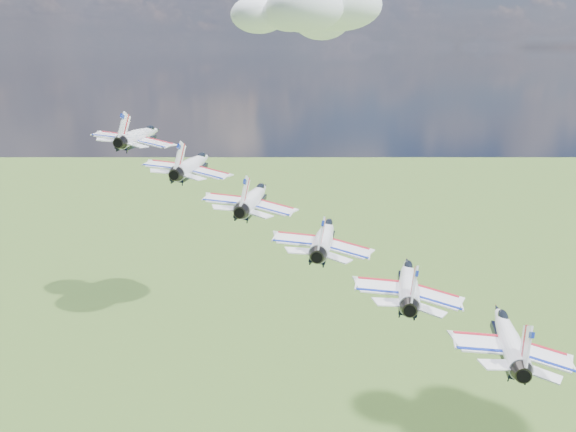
{
  "coord_description": "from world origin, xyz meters",
  "views": [
    {
      "loc": [
        -12.68,
        -87.64,
        165.91
      ],
      "look_at": [
        -6.33,
        -8.72,
        145.07
      ],
      "focal_mm": 40.0,
      "sensor_mm": 36.0,
      "label": 1
    }
  ],
  "objects_px": {
    "jet_1": "(193,164)",
    "jet_3": "(325,236)",
    "jet_5": "(508,336)",
    "jet_2": "(254,197)",
    "jet_4": "(408,282)",
    "jet_0": "(140,135)"
  },
  "relations": [
    {
      "from": "jet_5",
      "to": "jet_2",
      "type": "bearing_deg",
      "value": 149.47
    },
    {
      "from": "jet_4",
      "to": "jet_1",
      "type": "bearing_deg",
      "value": 149.47
    },
    {
      "from": "jet_2",
      "to": "jet_5",
      "type": "xyz_separation_m",
      "value": [
        25.21,
        -24.58,
        -9.41
      ]
    },
    {
      "from": "jet_3",
      "to": "jet_5",
      "type": "height_order",
      "value": "jet_3"
    },
    {
      "from": "jet_3",
      "to": "jet_5",
      "type": "relative_size",
      "value": 1.0
    },
    {
      "from": "jet_2",
      "to": "jet_0",
      "type": "bearing_deg",
      "value": 149.47
    },
    {
      "from": "jet_1",
      "to": "jet_5",
      "type": "height_order",
      "value": "jet_1"
    },
    {
      "from": "jet_2",
      "to": "jet_4",
      "type": "bearing_deg",
      "value": -30.53
    },
    {
      "from": "jet_0",
      "to": "jet_3",
      "type": "bearing_deg",
      "value": -30.53
    },
    {
      "from": "jet_1",
      "to": "jet_3",
      "type": "xyz_separation_m",
      "value": [
        16.81,
        -16.39,
        -6.27
      ]
    },
    {
      "from": "jet_1",
      "to": "jet_4",
      "type": "bearing_deg",
      "value": -30.53
    },
    {
      "from": "jet_0",
      "to": "jet_5",
      "type": "height_order",
      "value": "jet_0"
    },
    {
      "from": "jet_0",
      "to": "jet_1",
      "type": "relative_size",
      "value": 1.0
    },
    {
      "from": "jet_3",
      "to": "jet_0",
      "type": "bearing_deg",
      "value": 149.47
    },
    {
      "from": "jet_0",
      "to": "jet_1",
      "type": "bearing_deg",
      "value": -30.53
    },
    {
      "from": "jet_4",
      "to": "jet_2",
      "type": "bearing_deg",
      "value": 149.47
    },
    {
      "from": "jet_2",
      "to": "jet_5",
      "type": "relative_size",
      "value": 1.0
    },
    {
      "from": "jet_1",
      "to": "jet_3",
      "type": "relative_size",
      "value": 1.0
    },
    {
      "from": "jet_3",
      "to": "jet_4",
      "type": "relative_size",
      "value": 1.0
    },
    {
      "from": "jet_1",
      "to": "jet_2",
      "type": "xyz_separation_m",
      "value": [
        8.4,
        -8.19,
        -3.14
      ]
    },
    {
      "from": "jet_4",
      "to": "jet_5",
      "type": "distance_m",
      "value": 12.15
    },
    {
      "from": "jet_0",
      "to": "jet_4",
      "type": "distance_m",
      "value": 48.6
    }
  ]
}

